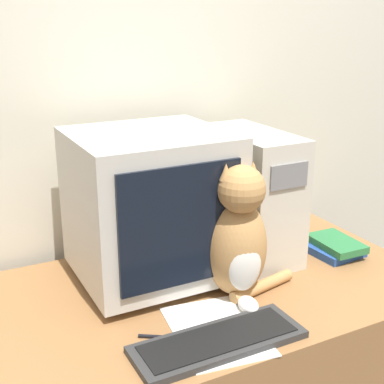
{
  "coord_description": "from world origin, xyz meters",
  "views": [
    {
      "loc": [
        -0.67,
        -0.84,
        1.49
      ],
      "look_at": [
        -0.02,
        0.4,
        1.02
      ],
      "focal_mm": 50.0,
      "sensor_mm": 36.0,
      "label": 1
    }
  ],
  "objects_px": {
    "computer_tower": "(250,194)",
    "book_stack": "(335,247)",
    "pen": "(170,337)",
    "cat": "(238,239)",
    "keyboard": "(218,342)",
    "crt_monitor": "(151,206)"
  },
  "relations": [
    {
      "from": "cat",
      "to": "pen",
      "type": "xyz_separation_m",
      "value": [
        -0.26,
        -0.11,
        -0.17
      ]
    },
    {
      "from": "cat",
      "to": "pen",
      "type": "relative_size",
      "value": 2.88
    },
    {
      "from": "keyboard",
      "to": "cat",
      "type": "distance_m",
      "value": 0.3
    },
    {
      "from": "keyboard",
      "to": "pen",
      "type": "relative_size",
      "value": 3.12
    },
    {
      "from": "computer_tower",
      "to": "keyboard",
      "type": "xyz_separation_m",
      "value": [
        -0.35,
        -0.42,
        -0.19
      ]
    },
    {
      "from": "pen",
      "to": "computer_tower",
      "type": "bearing_deg",
      "value": 37.14
    },
    {
      "from": "crt_monitor",
      "to": "keyboard",
      "type": "relative_size",
      "value": 1.04
    },
    {
      "from": "book_stack",
      "to": "pen",
      "type": "distance_m",
      "value": 0.72
    },
    {
      "from": "crt_monitor",
      "to": "book_stack",
      "type": "distance_m",
      "value": 0.65
    },
    {
      "from": "crt_monitor",
      "to": "cat",
      "type": "relative_size",
      "value": 1.13
    },
    {
      "from": "crt_monitor",
      "to": "keyboard",
      "type": "bearing_deg",
      "value": -89.99
    },
    {
      "from": "cat",
      "to": "pen",
      "type": "distance_m",
      "value": 0.33
    },
    {
      "from": "cat",
      "to": "pen",
      "type": "height_order",
      "value": "cat"
    },
    {
      "from": "computer_tower",
      "to": "book_stack",
      "type": "distance_m",
      "value": 0.34
    },
    {
      "from": "crt_monitor",
      "to": "cat",
      "type": "height_order",
      "value": "crt_monitor"
    },
    {
      "from": "keyboard",
      "to": "book_stack",
      "type": "bearing_deg",
      "value": 24.33
    },
    {
      "from": "computer_tower",
      "to": "pen",
      "type": "xyz_separation_m",
      "value": [
        -0.45,
        -0.34,
        -0.2
      ]
    },
    {
      "from": "pen",
      "to": "keyboard",
      "type": "bearing_deg",
      "value": -39.59
    },
    {
      "from": "computer_tower",
      "to": "book_stack",
      "type": "xyz_separation_m",
      "value": [
        0.25,
        -0.14,
        -0.18
      ]
    },
    {
      "from": "crt_monitor",
      "to": "book_stack",
      "type": "xyz_separation_m",
      "value": [
        0.6,
        -0.12,
        -0.2
      ]
    },
    {
      "from": "crt_monitor",
      "to": "cat",
      "type": "xyz_separation_m",
      "value": [
        0.17,
        -0.2,
        -0.06
      ]
    },
    {
      "from": "computer_tower",
      "to": "keyboard",
      "type": "distance_m",
      "value": 0.58
    }
  ]
}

